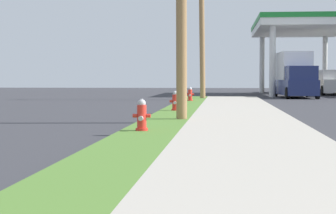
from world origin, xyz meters
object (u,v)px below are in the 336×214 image
at_px(car_tan_by_near_pump, 284,85).
at_px(utility_pole_background, 202,24).
at_px(fire_hydrant_second, 142,117).
at_px(truck_silver_at_forecourt, 286,83).
at_px(truck_navy_on_apron, 295,76).
at_px(truck_white_at_far_bay, 329,83).
at_px(fire_hydrant_fourth, 190,95).
at_px(fire_hydrant_third, 175,102).

bearing_deg(car_tan_by_near_pump, utility_pole_background, -112.93).
height_order(fire_hydrant_second, truck_silver_at_forecourt, truck_silver_at_forecourt).
relative_size(car_tan_by_near_pump, truck_silver_at_forecourt, 0.83).
bearing_deg(truck_navy_on_apron, car_tan_by_near_pump, 88.48).
relative_size(truck_silver_at_forecourt, truck_white_at_far_bay, 1.00).
bearing_deg(fire_hydrant_fourth, fire_hydrant_third, -90.19).
relative_size(fire_hydrant_second, fire_hydrant_fourth, 1.00).
height_order(fire_hydrant_third, car_tan_by_near_pump, car_tan_by_near_pump).
distance_m(fire_hydrant_second, fire_hydrant_fourth, 18.40).
relative_size(fire_hydrant_third, truck_silver_at_forecourt, 0.14).
distance_m(utility_pole_background, truck_navy_on_apron, 8.45).
relative_size(fire_hydrant_second, truck_silver_at_forecourt, 0.14).
relative_size(fire_hydrant_fourth, truck_navy_on_apron, 0.11).
height_order(utility_pole_background, truck_silver_at_forecourt, utility_pole_background).
height_order(fire_hydrant_fourth, truck_white_at_far_bay, truck_white_at_far_bay).
distance_m(fire_hydrant_second, utility_pole_background, 23.24).
height_order(car_tan_by_near_pump, truck_white_at_far_bay, truck_white_at_far_bay).
height_order(fire_hydrant_fourth, truck_navy_on_apron, truck_navy_on_apron).
bearing_deg(truck_white_at_far_bay, truck_navy_on_apron, -116.60).
xyz_separation_m(utility_pole_background, truck_navy_on_apron, (6.17, 4.85, -3.12)).
relative_size(truck_navy_on_apron, truck_white_at_far_bay, 1.18).
bearing_deg(fire_hydrant_fourth, truck_silver_at_forecourt, 72.26).
distance_m(fire_hydrant_second, fire_hydrant_third, 8.71).
distance_m(fire_hydrant_second, truck_silver_at_forecourt, 42.24).
bearing_deg(truck_navy_on_apron, fire_hydrant_third, -109.33).
distance_m(fire_hydrant_second, car_tan_by_near_pump, 38.74).
xyz_separation_m(fire_hydrant_third, car_tan_by_near_pump, (6.94, 29.38, 0.28)).
bearing_deg(fire_hydrant_fourth, fire_hydrant_second, -90.37).
distance_m(fire_hydrant_fourth, truck_white_at_far_bay, 19.24).
bearing_deg(fire_hydrant_third, car_tan_by_near_pump, 76.71).
distance_m(truck_silver_at_forecourt, truck_navy_on_apron, 13.89).
relative_size(fire_hydrant_second, utility_pole_background, 0.08).
distance_m(truck_silver_at_forecourt, truck_white_at_far_bay, 7.36).
height_order(fire_hydrant_fourth, truck_silver_at_forecourt, truck_silver_at_forecourt).
height_order(fire_hydrant_second, fire_hydrant_fourth, same).
relative_size(fire_hydrant_fourth, truck_silver_at_forecourt, 0.14).
distance_m(truck_navy_on_apron, truck_white_at_far_bay, 7.88).
bearing_deg(fire_hydrant_second, truck_white_at_far_bay, 73.53).
bearing_deg(truck_silver_at_forecourt, truck_white_at_far_bay, -68.10).
xyz_separation_m(fire_hydrant_fourth, truck_white_at_far_bay, (10.15, 16.33, 0.47)).
relative_size(fire_hydrant_fourth, truck_white_at_far_bay, 0.14).
height_order(fire_hydrant_second, car_tan_by_near_pump, car_tan_by_near_pump).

